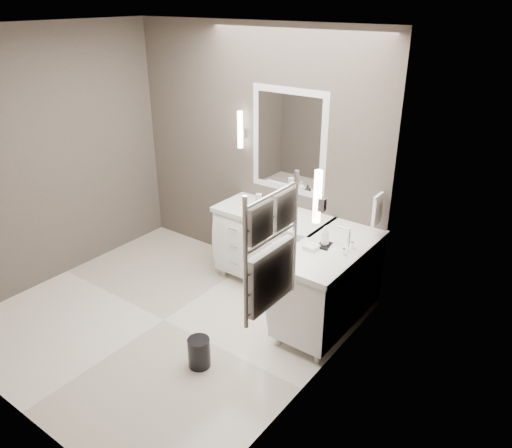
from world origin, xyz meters
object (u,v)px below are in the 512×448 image
Objects in this scene: vanity_right at (329,281)px; waste_bin at (199,352)px; towel_ladder at (271,256)px; vanity_back at (272,243)px.

waste_bin is (-0.59, -1.18, -0.35)m from vanity_right.
towel_ladder is (0.23, -1.30, 0.91)m from vanity_right.
towel_ladder reaches higher than waste_bin.
vanity_right reaches higher than waste_bin.
vanity_back and vanity_right have the same top height.
vanity_right is at bearing 63.41° from waste_bin.
vanity_right is at bearing -20.38° from vanity_back.
towel_ladder is (1.10, -1.63, 0.91)m from vanity_back.
towel_ladder is 3.31× the size of waste_bin.
vanity_back reaches higher than waste_bin.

